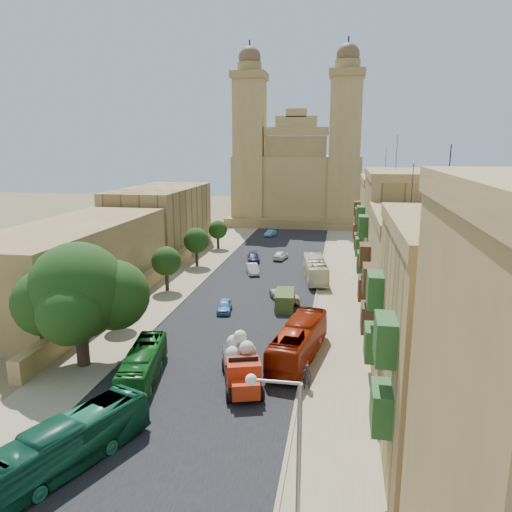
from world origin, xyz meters
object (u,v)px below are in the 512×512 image
(street_tree_d, at_px, (218,230))
(car_dkblue, at_px, (253,257))
(street_tree_c, at_px, (196,240))
(streetlamp, at_px, (286,452))
(bus_green_south, at_px, (69,443))
(car_blue_b, at_px, (270,233))
(pedestrian_c, at_px, (319,336))
(bus_cream_east, at_px, (316,269))
(street_tree_a, at_px, (121,297))
(car_cream, at_px, (284,294))
(red_truck, at_px, (242,363))
(car_white_a, at_px, (252,269))
(ficus_tree, at_px, (79,294))
(car_blue_a, at_px, (224,306))
(olive_pickup, at_px, (285,300))
(bus_green_north, at_px, (143,365))
(street_tree_b, at_px, (166,261))
(bus_red_east, at_px, (299,341))
(pedestrian_a, at_px, (307,377))
(car_white_b, at_px, (281,255))
(church, at_px, (298,178))

(street_tree_d, bearing_deg, car_dkblue, -47.86)
(street_tree_c, distance_m, street_tree_d, 12.01)
(streetlamp, distance_m, bus_green_south, 13.14)
(street_tree_c, distance_m, car_blue_b, 25.56)
(pedestrian_c, bearing_deg, bus_cream_east, -172.61)
(street_tree_a, distance_m, street_tree_d, 36.00)
(car_blue_b, bearing_deg, car_cream, -64.27)
(street_tree_a, height_order, red_truck, street_tree_a)
(car_cream, bearing_deg, car_white_a, -85.70)
(ficus_tree, height_order, pedestrian_c, ficus_tree)
(street_tree_a, xyz_separation_m, car_dkblue, (7.19, 28.06, -2.34))
(car_blue_a, relative_size, car_blue_b, 1.01)
(street_tree_c, relative_size, pedestrian_c, 2.83)
(olive_pickup, height_order, car_blue_b, olive_pickup)
(street_tree_c, height_order, car_blue_a, street_tree_c)
(ficus_tree, relative_size, bus_green_north, 1.11)
(red_truck, xyz_separation_m, bus_green_north, (-6.98, -0.65, -0.41))
(street_tree_b, height_order, car_white_a, street_tree_b)
(street_tree_b, xyz_separation_m, bus_red_east, (16.50, -16.13, -2.00))
(red_truck, relative_size, bus_cream_east, 0.66)
(car_blue_a, bearing_deg, street_tree_c, 106.52)
(ficus_tree, relative_size, street_tree_d, 2.08)
(bus_red_east, height_order, pedestrian_a, bus_red_east)
(bus_red_east, xyz_separation_m, pedestrian_a, (1.00, -4.80, -0.55))
(street_tree_b, relative_size, red_truck, 0.78)
(street_tree_a, distance_m, pedestrian_c, 18.11)
(pedestrian_a, bearing_deg, car_blue_b, -81.40)
(car_white_a, bearing_deg, car_blue_b, 74.49)
(streetlamp, relative_size, car_blue_a, 2.39)
(street_tree_c, relative_size, car_white_a, 1.35)
(car_white_b, bearing_deg, street_tree_b, 69.41)
(ficus_tree, bearing_deg, pedestrian_a, -3.17)
(church, xyz_separation_m, bus_green_south, (-4.00, -86.11, -8.18))
(street_tree_c, bearing_deg, car_dkblue, 29.43)
(car_blue_a, xyz_separation_m, car_white_a, (0.08, 15.28, 0.07))
(church, height_order, bus_red_east, church)
(street_tree_b, distance_m, bus_green_north, 22.66)
(car_blue_a, xyz_separation_m, car_dkblue, (-1.01, 22.17, 0.00))
(bus_green_south, distance_m, car_cream, 30.90)
(pedestrian_a, bearing_deg, street_tree_c, -64.08)
(street_tree_d, bearing_deg, car_cream, -61.88)
(church, relative_size, red_truck, 5.50)
(street_tree_c, relative_size, bus_red_east, 0.52)
(car_white_b, distance_m, pedestrian_a, 39.44)
(pedestrian_a, bearing_deg, red_truck, -0.11)
(red_truck, relative_size, pedestrian_a, 3.68)
(car_white_a, bearing_deg, bus_green_north, -113.04)
(streetlamp, relative_size, bus_cream_east, 0.83)
(church, relative_size, car_white_a, 9.15)
(ficus_tree, height_order, bus_green_north, ficus_tree)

